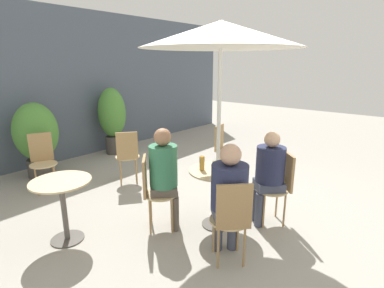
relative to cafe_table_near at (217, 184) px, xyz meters
The scene contains 20 objects.
ground_plane 0.58m from the cafe_table_near, 15.46° to the right, with size 20.00×20.00×0.00m, color #9E998E.
storefront_wall 4.06m from the cafe_table_near, 87.53° to the left, with size 10.00×0.06×3.00m.
cafe_table_near is the anchor object (origin of this frame).
cafe_table_far 1.76m from the cafe_table_near, 141.04° to the left, with size 0.64×0.64×0.72m.
bistro_chair_0 0.77m from the cafe_table_near, 135.80° to the left, with size 0.45×0.45×0.90m.
bistro_chair_1 0.77m from the cafe_table_near, 134.20° to the right, with size 0.45×0.45×0.90m.
bistro_chair_2 0.77m from the cafe_table_near, 44.20° to the right, with size 0.45×0.45×0.90m.
bistro_chair_3 1.88m from the cafe_table_near, 86.45° to the left, with size 0.45×0.45×0.90m.
bistro_chair_4 2.85m from the cafe_table_near, 107.95° to the left, with size 0.42×0.44×0.90m.
bistro_chair_5 1.75m from the cafe_table_near, 32.15° to the left, with size 0.40×0.42×0.90m.
seated_person_0 0.66m from the cafe_table_near, 135.80° to the left, with size 0.42×0.42×1.24m.
seated_person_1 0.65m from the cafe_table_near, 134.20° to the right, with size 0.46×0.46×1.22m.
seated_person_2 0.64m from the cafe_table_near, 44.20° to the right, with size 0.44×0.44×1.18m.
beer_glass_0 0.32m from the cafe_table_near, 154.41° to the right, with size 0.06×0.06×0.17m.
beer_glass_1 0.32m from the cafe_table_near, 49.57° to the right, with size 0.06×0.06×0.18m.
beer_glass_2 0.31m from the cafe_table_near, 31.01° to the left, with size 0.06×0.06×0.15m.
beer_glass_3 0.32m from the cafe_table_near, 129.60° to the left, with size 0.06×0.06×0.17m.
potted_plant_0 3.44m from the cafe_table_near, 101.14° to the left, with size 0.73×0.73×1.31m.
potted_plant_1 3.69m from the cafe_table_near, 73.93° to the left, with size 0.59×0.59×1.44m.
umbrella 1.69m from the cafe_table_near, 90.00° to the right, with size 1.75×1.75×2.38m.
Camera 1 is at (-2.91, -1.88, 1.95)m, focal length 28.00 mm.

